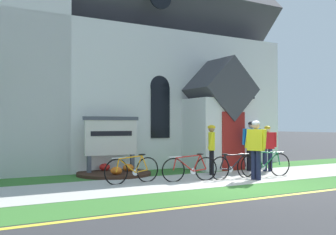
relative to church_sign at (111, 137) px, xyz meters
name	(u,v)px	position (x,y,z in m)	size (l,w,h in m)	color
ground	(174,171)	(2.26, -0.25, -1.22)	(140.00, 140.00, 0.00)	#333335
sidewalk_slab	(210,179)	(2.12, -2.59, -1.21)	(32.00, 2.78, 0.01)	#B7B5AD
grass_verge	(260,189)	(2.12, -4.76, -1.21)	(32.00, 1.57, 0.01)	#38722D
church_lawn	(172,172)	(2.12, -0.33, -1.21)	(24.00, 1.74, 0.01)	#38722D
curb_paint_stripe	(288,195)	(2.12, -5.70, -1.21)	(28.00, 0.16, 0.01)	yellow
church_building	(106,55)	(1.83, 5.38, 3.70)	(12.33, 12.12, 13.81)	white
church_sign	(111,137)	(0.00, 0.00, 0.00)	(1.92, 0.12, 1.90)	#474C56
flower_bed	(114,173)	(0.01, -0.25, -1.14)	(2.40, 2.40, 0.34)	#382319
bicycle_white	(190,168)	(1.40, -2.63, -0.85)	(1.71, 0.33, 0.82)	black
bicycle_silver	(233,166)	(2.81, -2.84, -0.85)	(1.75, 0.14, 0.80)	black
bicycle_green	(132,170)	(-0.23, -2.19, -0.84)	(1.71, 0.17, 0.83)	black
bicycle_blue	(266,164)	(4.01, -2.95, -0.83)	(1.77, 0.33, 0.86)	black
cyclist_in_red_jersey	(212,146)	(2.82, -1.72, -0.27)	(0.47, 0.59, 1.63)	black
cyclist_in_white_jersey	(256,145)	(3.20, -3.41, -0.18)	(0.37, 0.75, 1.75)	#191E38
cyclist_in_blue_jersey	(267,145)	(5.08, -1.92, -0.29)	(0.57, 0.44, 1.60)	#191E38
cyclist_in_orange_jersey	(252,142)	(4.69, -1.54, -0.18)	(0.65, 0.32, 1.75)	black
roadside_conifer	(228,83)	(8.32, 4.40, 2.64)	(3.97, 3.97, 6.07)	#3D2D1E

